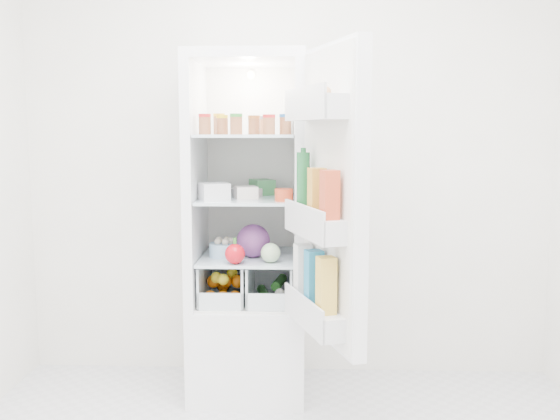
{
  "coord_description": "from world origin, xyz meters",
  "views": [
    {
      "loc": [
        0.09,
        -2.06,
        1.41
      ],
      "look_at": [
        -0.02,
        0.95,
        1.02
      ],
      "focal_mm": 40.0,
      "sensor_mm": 36.0,
      "label": 1
    }
  ],
  "objects_px": {
    "refrigerator": "(249,268)",
    "mushroom_bowl": "(224,250)",
    "red_cabbage": "(253,241)",
    "fridge_door": "(328,203)"
  },
  "relations": [
    {
      "from": "refrigerator",
      "to": "mushroom_bowl",
      "type": "relative_size",
      "value": 11.73
    },
    {
      "from": "refrigerator",
      "to": "fridge_door",
      "type": "distance_m",
      "value": 0.85
    },
    {
      "from": "red_cabbage",
      "to": "mushroom_bowl",
      "type": "distance_m",
      "value": 0.16
    },
    {
      "from": "fridge_door",
      "to": "refrigerator",
      "type": "bearing_deg",
      "value": 13.73
    },
    {
      "from": "refrigerator",
      "to": "fridge_door",
      "type": "bearing_deg",
      "value": -57.35
    },
    {
      "from": "refrigerator",
      "to": "mushroom_bowl",
      "type": "xyz_separation_m",
      "value": [
        -0.13,
        -0.09,
        0.12
      ]
    },
    {
      "from": "refrigerator",
      "to": "mushroom_bowl",
      "type": "bearing_deg",
      "value": -143.09
    },
    {
      "from": "refrigerator",
      "to": "mushroom_bowl",
      "type": "distance_m",
      "value": 0.2
    },
    {
      "from": "mushroom_bowl",
      "to": "refrigerator",
      "type": "bearing_deg",
      "value": 36.91
    },
    {
      "from": "refrigerator",
      "to": "fridge_door",
      "type": "height_order",
      "value": "refrigerator"
    }
  ]
}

